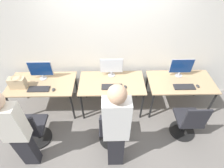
% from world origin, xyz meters
% --- Properties ---
extents(ground_plane, '(20.00, 20.00, 0.00)m').
position_xyz_m(ground_plane, '(0.00, 0.00, 0.00)').
color(ground_plane, slate).
extents(wall_back, '(12.00, 0.05, 2.80)m').
position_xyz_m(wall_back, '(0.00, 0.85, 1.40)').
color(wall_back, silver).
rests_on(wall_back, ground_plane).
extents(desk_left, '(1.30, 0.72, 0.74)m').
position_xyz_m(desk_left, '(-1.39, 0.36, 0.66)').
color(desk_left, tan).
rests_on(desk_left, ground_plane).
extents(monitor_left, '(0.46, 0.14, 0.40)m').
position_xyz_m(monitor_left, '(-1.39, 0.51, 0.96)').
color(monitor_left, '#B2B2B7').
rests_on(monitor_left, desk_left).
extents(keyboard_left, '(0.40, 0.16, 0.02)m').
position_xyz_m(keyboard_left, '(-1.39, 0.18, 0.75)').
color(keyboard_left, '#262628').
rests_on(keyboard_left, desk_left).
extents(mouse_left, '(0.06, 0.09, 0.03)m').
position_xyz_m(mouse_left, '(-1.11, 0.16, 0.75)').
color(mouse_left, '#333333').
rests_on(mouse_left, desk_left).
extents(office_chair_left, '(0.48, 0.48, 0.91)m').
position_xyz_m(office_chair_left, '(-1.41, -0.46, 0.38)').
color(office_chair_left, black).
rests_on(office_chair_left, ground_plane).
extents(person_left, '(0.36, 0.22, 1.64)m').
position_xyz_m(person_left, '(-1.38, -0.83, 0.90)').
color(person_left, '#232328').
rests_on(person_left, ground_plane).
extents(desk_center, '(1.30, 0.72, 0.74)m').
position_xyz_m(desk_center, '(0.00, 0.36, 0.66)').
color(desk_center, tan).
rests_on(desk_center, ground_plane).
extents(monitor_center, '(0.46, 0.14, 0.40)m').
position_xyz_m(monitor_center, '(0.00, 0.58, 0.96)').
color(monitor_center, '#B2B2B7').
rests_on(monitor_center, desk_center).
extents(keyboard_center, '(0.40, 0.16, 0.02)m').
position_xyz_m(keyboard_center, '(0.00, 0.22, 0.75)').
color(keyboard_center, '#262628').
rests_on(keyboard_center, desk_center).
extents(mouse_center, '(0.06, 0.09, 0.03)m').
position_xyz_m(mouse_center, '(0.26, 0.20, 0.75)').
color(mouse_center, '#333333').
rests_on(mouse_center, desk_center).
extents(office_chair_center, '(0.48, 0.48, 0.91)m').
position_xyz_m(office_chair_center, '(-0.02, -0.50, 0.38)').
color(office_chair_center, black).
rests_on(office_chair_center, ground_plane).
extents(person_center, '(0.36, 0.23, 1.77)m').
position_xyz_m(person_center, '(0.04, -0.87, 0.98)').
color(person_center, '#232328').
rests_on(person_center, ground_plane).
extents(desk_right, '(1.30, 0.72, 0.74)m').
position_xyz_m(desk_right, '(1.39, 0.36, 0.66)').
color(desk_right, tan).
rests_on(desk_right, ground_plane).
extents(monitor_right, '(0.46, 0.14, 0.40)m').
position_xyz_m(monitor_right, '(1.39, 0.55, 0.96)').
color(monitor_right, '#B2B2B7').
rests_on(monitor_right, desk_right).
extents(keyboard_right, '(0.40, 0.16, 0.02)m').
position_xyz_m(keyboard_right, '(1.39, 0.19, 0.75)').
color(keyboard_right, '#262628').
rests_on(keyboard_right, desk_right).
extents(mouse_right, '(0.06, 0.09, 0.03)m').
position_xyz_m(mouse_right, '(1.66, 0.20, 0.75)').
color(mouse_right, '#333333').
rests_on(mouse_right, desk_right).
extents(office_chair_right, '(0.48, 0.48, 0.91)m').
position_xyz_m(office_chair_right, '(1.38, -0.37, 0.38)').
color(office_chair_right, black).
rests_on(office_chair_right, ground_plane).
extents(handbag, '(0.30, 0.18, 0.25)m').
position_xyz_m(handbag, '(-1.78, 0.25, 0.85)').
color(handbag, tan).
rests_on(handbag, desk_left).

